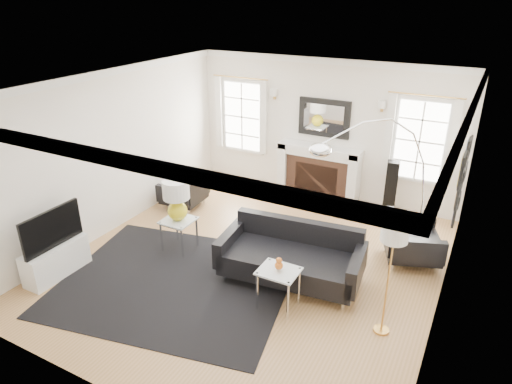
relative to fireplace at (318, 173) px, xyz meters
The scene contains 25 objects.
floor 2.84m from the fireplace, 90.00° to the right, with size 6.00×6.00×0.00m, color #AB7C48.
back_wall 0.88m from the fireplace, 90.00° to the left, with size 5.50×0.04×2.80m, color white.
front_wall 5.85m from the fireplace, 90.00° to the right, with size 5.50×0.04×2.80m, color white.
left_wall 4.01m from the fireplace, 134.58° to the right, with size 0.04×6.00×2.80m, color white.
right_wall 4.01m from the fireplace, 45.42° to the right, with size 0.04×6.00×2.80m, color white.
ceiling 3.59m from the fireplace, 90.00° to the right, with size 5.50×6.00×0.02m, color white.
crown_molding 3.55m from the fireplace, 90.00° to the right, with size 5.50×6.00×0.12m, color white.
fireplace is the anchor object (origin of this frame).
mantel_mirror 1.12m from the fireplace, 90.00° to the left, with size 1.05×0.07×0.75m.
window_left 2.07m from the fireplace, behind, with size 1.24×0.15×1.62m.
window_right 2.07m from the fireplace, ahead, with size 1.24×0.15×1.62m.
gallery_wall 3.26m from the fireplace, 28.83° to the right, with size 0.04×1.73×1.29m.
tv_unit 5.12m from the fireplace, 118.55° to the right, with size 0.35×1.00×1.09m.
area_rug 3.93m from the fireplace, 101.21° to the right, with size 3.28×2.73×0.01m, color black.
sofa 3.00m from the fireplace, 76.29° to the right, with size 2.16×1.17×0.68m.
armchair_left 2.69m from the fireplace, 142.98° to the right, with size 0.79×0.87×0.56m.
armchair_right 2.68m from the fireplace, 36.79° to the right, with size 1.08×1.14×0.62m.
coffee_table 2.63m from the fireplace, 86.71° to the right, with size 0.87×0.87×0.39m.
side_table_left 3.27m from the fireplace, 112.80° to the right, with size 0.49×0.49×0.54m.
nesting_table 3.72m from the fireplace, 77.08° to the right, with size 0.53×0.45×0.58m.
gourd_lamp 3.29m from the fireplace, 112.80° to the right, with size 0.43×0.43×0.69m.
orange_vase 3.72m from the fireplace, 77.08° to the right, with size 0.11×0.11×0.18m.
arc_floor_lamp 2.39m from the fireplace, 48.28° to the right, with size 1.65×1.53×2.34m.
stick_floor_lamp 4.18m from the fireplace, 57.50° to the right, with size 0.32×0.32×1.58m.
speaker_tower 1.51m from the fireplace, ahead, with size 0.22×0.22×1.09m, color black.
Camera 1 is at (2.94, -5.45, 3.97)m, focal length 32.00 mm.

